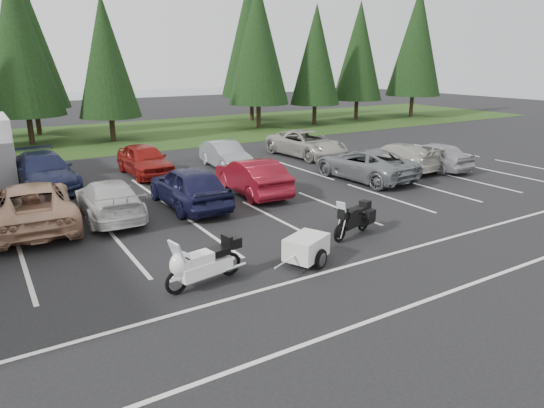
% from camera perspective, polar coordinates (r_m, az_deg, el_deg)
% --- Properties ---
extents(ground, '(120.00, 120.00, 0.00)m').
position_cam_1_polar(ground, '(16.19, 0.96, -3.03)').
color(ground, black).
rests_on(ground, ground).
extents(grass_strip, '(80.00, 16.00, 0.01)m').
position_cam_1_polar(grass_strip, '(38.13, -19.02, 7.54)').
color(grass_strip, '#203511').
rests_on(grass_strip, ground).
extents(lake_water, '(70.00, 50.00, 0.02)m').
position_cam_1_polar(lake_water, '(69.14, -21.77, 10.97)').
color(lake_water, slate).
rests_on(lake_water, ground).
extents(stall_markings, '(32.00, 16.00, 0.01)m').
position_cam_1_polar(stall_markings, '(17.82, -2.51, -1.17)').
color(stall_markings, silver).
rests_on(stall_markings, ground).
extents(conifer_4, '(4.80, 4.80, 11.17)m').
position_cam_1_polar(conifer_4, '(35.90, -27.71, 16.57)').
color(conifer_4, '#332316').
rests_on(conifer_4, ground).
extents(conifer_5, '(4.14, 4.14, 9.63)m').
position_cam_1_polar(conifer_5, '(35.40, -18.98, 16.08)').
color(conifer_5, '#332316').
rests_on(conifer_5, ground).
extents(conifer_6, '(4.93, 4.93, 11.48)m').
position_cam_1_polar(conifer_6, '(40.39, -1.66, 18.43)').
color(conifer_6, '#332316').
rests_on(conifer_6, ground).
extents(conifer_7, '(4.27, 4.27, 9.94)m').
position_cam_1_polar(conifer_7, '(43.15, 5.19, 17.06)').
color(conifer_7, '#332316').
rests_on(conifer_7, ground).
extents(conifer_8, '(4.53, 4.53, 10.56)m').
position_cam_1_polar(conifer_8, '(47.24, 10.21, 17.27)').
color(conifer_8, '#332316').
rests_on(conifer_8, ground).
extents(conifer_9, '(5.19, 5.19, 12.10)m').
position_cam_1_polar(conifer_9, '(50.53, 16.65, 17.83)').
color(conifer_9, '#332316').
rests_on(conifer_9, ground).
extents(conifer_back_b, '(4.97, 4.97, 11.58)m').
position_cam_1_polar(conifer_back_b, '(40.58, -26.88, 16.82)').
color(conifer_back_b, '#332316').
rests_on(conifer_back_b, ground).
extents(conifer_back_c, '(5.50, 5.50, 12.81)m').
position_cam_1_polar(conifer_back_c, '(45.49, -2.50, 19.20)').
color(conifer_back_c, '#332316').
rests_on(conifer_back_c, ground).
extents(car_near_2, '(2.87, 5.71, 1.55)m').
position_cam_1_polar(car_near_2, '(18.10, -26.42, -0.10)').
color(car_near_2, tan).
rests_on(car_near_2, ground).
extents(car_near_3, '(2.14, 4.79, 1.36)m').
position_cam_1_polar(car_near_3, '(18.20, -18.66, 0.57)').
color(car_near_3, silver).
rests_on(car_near_3, ground).
extents(car_near_4, '(1.95, 4.78, 1.62)m').
position_cam_1_polar(car_near_4, '(18.76, -9.74, 2.09)').
color(car_near_4, '#161738').
rests_on(car_near_4, ground).
extents(car_near_5, '(1.88, 4.66, 1.50)m').
position_cam_1_polar(car_near_5, '(20.33, -2.38, 3.28)').
color(car_near_5, maroon).
rests_on(car_near_5, ground).
extents(car_near_6, '(2.79, 5.42, 1.46)m').
position_cam_1_polar(car_near_6, '(23.27, 10.80, 4.65)').
color(car_near_6, slate).
rests_on(car_near_6, ground).
extents(car_near_7, '(2.26, 4.84, 1.37)m').
position_cam_1_polar(car_near_7, '(25.74, 14.32, 5.46)').
color(car_near_7, '#ADAA9F').
rests_on(car_near_7, ground).
extents(car_near_8, '(1.69, 4.19, 1.43)m').
position_cam_1_polar(car_near_8, '(26.36, 18.42, 5.44)').
color(car_near_8, '#9E9DA1').
rests_on(car_near_8, ground).
extents(car_far_1, '(2.52, 5.46, 1.55)m').
position_cam_1_polar(car_far_1, '(23.33, -25.24, 3.48)').
color(car_far_1, '#181D3C').
rests_on(car_far_1, ground).
extents(car_far_2, '(1.88, 4.52, 1.53)m').
position_cam_1_polar(car_far_2, '(24.45, -14.75, 5.05)').
color(car_far_2, maroon).
rests_on(car_far_2, ground).
extents(car_far_3, '(1.70, 4.22, 1.36)m').
position_cam_1_polar(car_far_3, '(25.42, -5.52, 5.76)').
color(car_far_3, gray).
rests_on(car_far_3, ground).
extents(car_far_4, '(2.95, 5.59, 1.50)m').
position_cam_1_polar(car_far_4, '(28.43, 4.09, 7.09)').
color(car_far_4, '#A29F94').
rests_on(car_far_4, ground).
extents(touring_motorcycle, '(2.57, 1.18, 1.37)m').
position_cam_1_polar(touring_motorcycle, '(12.24, -7.99, -6.44)').
color(touring_motorcycle, white).
rests_on(touring_motorcycle, ground).
extents(cargo_trailer, '(2.04, 1.65, 0.82)m').
position_cam_1_polar(cargo_trailer, '(13.44, 4.04, -5.42)').
color(cargo_trailer, silver).
rests_on(cargo_trailer, ground).
extents(adventure_motorcycle, '(2.31, 1.35, 1.33)m').
position_cam_1_polar(adventure_motorcycle, '(15.58, 9.45, -1.47)').
color(adventure_motorcycle, black).
rests_on(adventure_motorcycle, ground).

